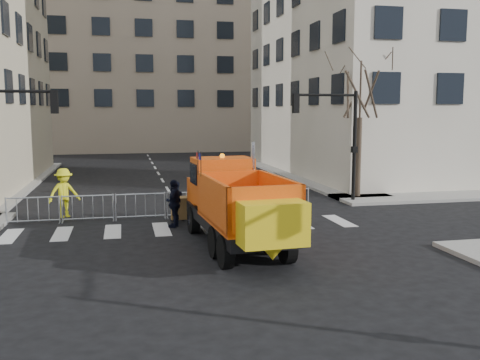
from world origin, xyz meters
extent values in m
plane|color=black|center=(0.00, 0.00, 0.00)|extent=(120.00, 120.00, 0.00)
cube|color=gray|center=(0.00, 8.50, 0.07)|extent=(64.00, 5.00, 0.15)
cube|color=gray|center=(0.00, 52.00, 12.00)|extent=(30.00, 18.00, 24.00)
cylinder|color=black|center=(8.50, 9.50, 2.70)|extent=(0.18, 0.18, 5.40)
cube|color=black|center=(1.10, 2.34, 0.85)|extent=(2.47, 6.54, 0.40)
cylinder|color=black|center=(0.01, 4.59, 0.49)|extent=(0.38, 1.00, 0.98)
cylinder|color=black|center=(1.88, 4.72, 0.49)|extent=(0.38, 1.00, 0.98)
cylinder|color=black|center=(0.24, 1.13, 0.49)|extent=(0.38, 1.00, 0.98)
cylinder|color=black|center=(2.11, 1.25, 0.49)|extent=(0.38, 1.00, 0.98)
cylinder|color=black|center=(0.31, -0.03, 0.49)|extent=(0.38, 1.00, 0.98)
cylinder|color=black|center=(2.18, 0.09, 0.49)|extent=(0.38, 1.00, 0.98)
cube|color=#DF4C0C|center=(0.91, 5.19, 1.47)|extent=(1.96, 1.55, 0.89)
cube|color=#DF4C0C|center=(0.98, 4.03, 2.00)|extent=(2.14, 1.56, 1.60)
cylinder|color=silver|center=(1.96, 3.43, 2.32)|extent=(0.12, 0.12, 2.14)
cube|color=#DF4C0C|center=(1.18, 1.10, 1.78)|extent=(2.48, 4.06, 1.47)
cube|color=yellow|center=(1.34, -1.30, 1.51)|extent=(1.84, 1.01, 1.16)
cube|color=brown|center=(0.81, 6.70, 0.58)|extent=(2.88, 0.70, 1.00)
imported|color=black|center=(1.43, 6.41, 1.00)|extent=(0.87, 0.83, 2.00)
imported|color=black|center=(-0.43, 7.00, 0.81)|extent=(0.91, 0.79, 1.61)
imported|color=black|center=(-0.56, 5.77, 0.92)|extent=(0.89, 1.17, 1.85)
imported|color=yellow|center=(-4.83, 7.92, 1.15)|extent=(1.49, 1.23, 2.00)
cube|color=#9F0C0F|center=(3.95, 6.80, 0.70)|extent=(0.48, 0.44, 1.10)
camera|label=1|loc=(-2.45, -14.52, 4.44)|focal=40.00mm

